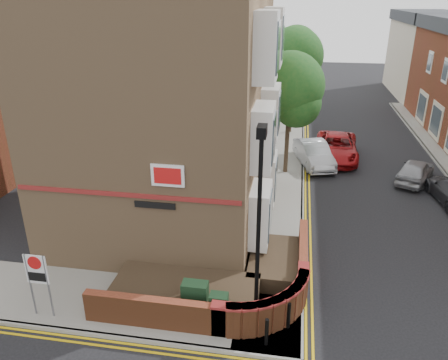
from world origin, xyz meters
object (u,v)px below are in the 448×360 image
lamppost (258,232)px  utility_cabinet_large (195,299)px  silver_car_near (314,154)px  zone_sign (37,274)px

lamppost → utility_cabinet_large: 3.24m
lamppost → silver_car_near: size_ratio=1.46×
utility_cabinet_large → silver_car_near: (3.90, 14.33, -0.01)m
zone_sign → silver_car_near: bearing=60.4°
silver_car_near → lamppost: bearing=-113.5°
lamppost → utility_cabinet_large: (-1.90, 0.10, -2.62)m
utility_cabinet_large → silver_car_near: 14.85m
zone_sign → silver_car_near: zone_sign is taller
utility_cabinet_large → zone_sign: zone_sign is taller
zone_sign → silver_car_near: 17.43m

